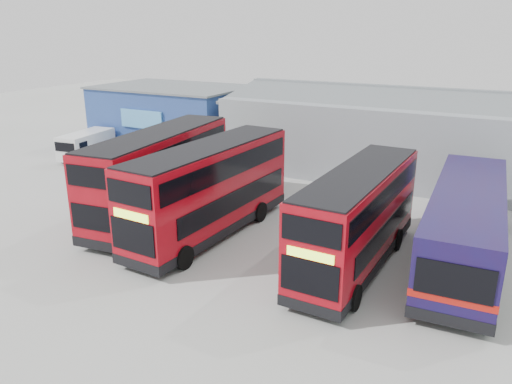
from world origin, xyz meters
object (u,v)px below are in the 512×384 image
object	(u,v)px
office_block	(174,117)
panel_van	(87,144)
double_decker_left	(160,175)
single_decker_blue	(465,227)
double_decker_right	(358,220)
double_decker_centre	(210,191)
maintenance_shed	(453,138)

from	to	relation	value
office_block	panel_van	world-z (taller)	office_block
double_decker_left	single_decker_blue	bearing A→B (deg)	-179.80
single_decker_blue	double_decker_right	bearing A→B (deg)	29.09
office_block	double_decker_right	distance (m)	25.10
double_decker_centre	panel_van	size ratio (longest dim) A/B	2.15
single_decker_blue	double_decker_left	bearing A→B (deg)	3.55
maintenance_shed	double_decker_right	distance (m)	16.68
office_block	single_decker_blue	xyz separation A→B (m)	(24.42, -12.11, -0.92)
office_block	maintenance_shed	world-z (taller)	maintenance_shed
office_block	panel_van	distance (m)	7.64
maintenance_shed	double_decker_right	size ratio (longest dim) A/B	3.02
maintenance_shed	double_decker_right	world-z (taller)	maintenance_shed
double_decker_centre	panel_van	bearing A→B (deg)	157.29
office_block	single_decker_blue	world-z (taller)	office_block
single_decker_blue	maintenance_shed	bearing A→B (deg)	-83.03
double_decker_centre	panel_van	world-z (taller)	double_decker_centre
double_decker_left	panel_van	xyz separation A→B (m)	(-12.78, 7.06, -1.14)
double_decker_centre	panel_van	distance (m)	18.27
office_block	maintenance_shed	distance (m)	22.09
double_decker_right	double_decker_centre	bearing A→B (deg)	-178.51
single_decker_blue	panel_van	world-z (taller)	single_decker_blue
double_decker_left	double_decker_centre	xyz separation A→B (m)	(3.67, -0.82, -0.06)
maintenance_shed	double_decker_centre	world-z (taller)	maintenance_shed
office_block	single_decker_blue	distance (m)	27.27
maintenance_shed	panel_van	size ratio (longest dim) A/B	6.08
double_decker_centre	double_decker_right	world-z (taller)	double_decker_centre
office_block	maintenance_shed	bearing A→B (deg)	5.21
double_decker_centre	double_decker_right	bearing A→B (deg)	2.80
single_decker_blue	double_decker_centre	bearing A→B (deg)	9.55
office_block	panel_van	bearing A→B (deg)	-116.71
double_decker_left	double_decker_centre	bearing A→B (deg)	161.36
double_decker_centre	maintenance_shed	bearing A→B (deg)	64.58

